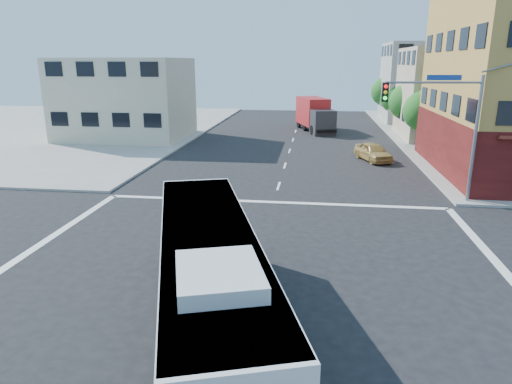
# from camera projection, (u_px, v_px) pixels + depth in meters

# --- Properties ---
(ground) EXTENTS (120.00, 120.00, 0.00)m
(ground) POSITION_uv_depth(u_px,v_px,m) (250.00, 278.00, 16.72)
(ground) COLOR black
(ground) RESTS_ON ground
(sidewalk_nw) EXTENTS (50.00, 50.00, 0.15)m
(sidewalk_nw) POSITION_uv_depth(u_px,v_px,m) (1.00, 127.00, 54.38)
(sidewalk_nw) COLOR gray
(sidewalk_nw) RESTS_ON ground
(building_east_near) EXTENTS (12.06, 10.06, 9.00)m
(building_east_near) POSITION_uv_depth(u_px,v_px,m) (465.00, 94.00, 45.77)
(building_east_near) COLOR #C5B096
(building_east_near) RESTS_ON ground
(building_east_far) EXTENTS (12.06, 10.06, 10.00)m
(building_east_far) POSITION_uv_depth(u_px,v_px,m) (432.00, 83.00, 58.98)
(building_east_far) COLOR #A7A7A1
(building_east_far) RESTS_ON ground
(building_west) EXTENTS (12.06, 10.06, 8.00)m
(building_west) POSITION_uv_depth(u_px,v_px,m) (126.00, 99.00, 46.29)
(building_west) COLOR beige
(building_west) RESTS_ON ground
(signal_mast_ne) EXTENTS (7.91, 1.13, 8.07)m
(signal_mast_ne) POSITION_uv_depth(u_px,v_px,m) (446.00, 114.00, 24.35)
(signal_mast_ne) COLOR slate
(signal_mast_ne) RESTS_ON ground
(street_tree_a) EXTENTS (3.60, 3.60, 5.53)m
(street_tree_a) POSITION_uv_depth(u_px,v_px,m) (425.00, 109.00, 40.88)
(street_tree_a) COLOR #3C2815
(street_tree_a) RESTS_ON ground
(street_tree_b) EXTENTS (3.80, 3.80, 5.79)m
(street_tree_b) POSITION_uv_depth(u_px,v_px,m) (408.00, 100.00, 48.46)
(street_tree_b) COLOR #3C2815
(street_tree_b) RESTS_ON ground
(street_tree_c) EXTENTS (3.40, 3.40, 5.29)m
(street_tree_c) POSITION_uv_depth(u_px,v_px,m) (396.00, 97.00, 56.17)
(street_tree_c) COLOR #3C2815
(street_tree_c) RESTS_ON ground
(street_tree_d) EXTENTS (4.00, 4.00, 6.03)m
(street_tree_d) POSITION_uv_depth(u_px,v_px,m) (386.00, 90.00, 63.68)
(street_tree_d) COLOR #3C2815
(street_tree_d) RESTS_ON ground
(transit_bus) EXTENTS (6.04, 12.10, 3.52)m
(transit_bus) POSITION_uv_depth(u_px,v_px,m) (209.00, 281.00, 12.80)
(transit_bus) COLOR black
(transit_bus) RESTS_ON ground
(box_truck) EXTENTS (4.70, 8.48, 3.67)m
(box_truck) POSITION_uv_depth(u_px,v_px,m) (315.00, 115.00, 51.76)
(box_truck) COLOR #29292F
(box_truck) RESTS_ON ground
(parked_car) EXTENTS (3.04, 4.56, 1.44)m
(parked_car) POSITION_uv_depth(u_px,v_px,m) (373.00, 152.00, 36.36)
(parked_car) COLOR tan
(parked_car) RESTS_ON ground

